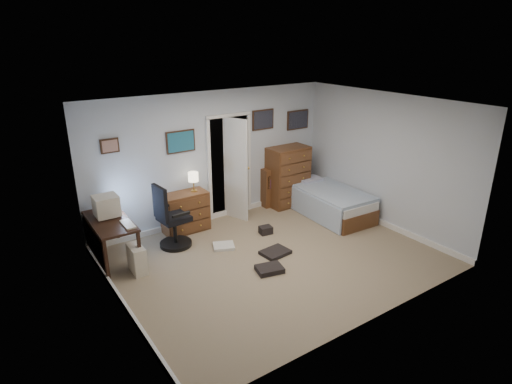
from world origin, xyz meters
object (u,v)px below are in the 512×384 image
low_dresser (185,212)px  bed (330,202)px  office_chair (171,223)px  tall_dresser (288,176)px  computer_desk (105,231)px

low_dresser → bed: size_ratio=0.45×
office_chair → tall_dresser: tall_dresser is taller
office_chair → low_dresser: bearing=38.5°
office_chair → tall_dresser: size_ratio=0.90×
computer_desk → bed: 4.32m
low_dresser → bed: 2.89m
computer_desk → low_dresser: bearing=14.2°
office_chair → bed: office_chair is taller
computer_desk → bed: computer_desk is taller
computer_desk → bed: (4.27, -0.59, -0.28)m
computer_desk → low_dresser: size_ratio=1.51×
office_chair → low_dresser: 0.66m
office_chair → low_dresser: (0.48, 0.46, -0.07)m
office_chair → low_dresser: size_ratio=1.37×
computer_desk → office_chair: 1.08m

